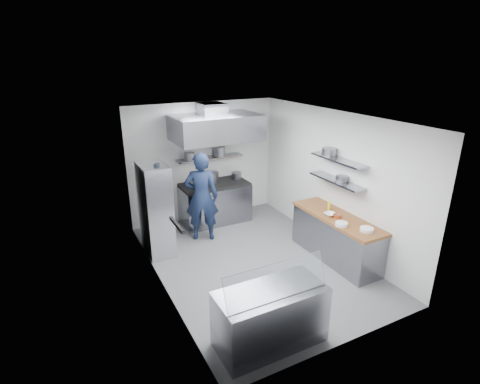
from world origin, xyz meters
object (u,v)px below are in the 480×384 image
gas_range (215,203)px  wire_rack (155,209)px  display_case (270,317)px  chef (202,197)px

gas_range → wire_rack: bearing=-153.4°
wire_rack → display_case: wire_rack is taller
chef → display_case: size_ratio=1.29×
gas_range → chef: bearing=-130.6°
chef → wire_rack: chef is taller
gas_range → display_case: size_ratio=1.07×
gas_range → wire_rack: size_ratio=0.86×
gas_range → wire_rack: (-1.63, -0.82, 0.48)m
gas_range → chef: (-0.61, -0.71, 0.52)m
chef → display_case: 3.45m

